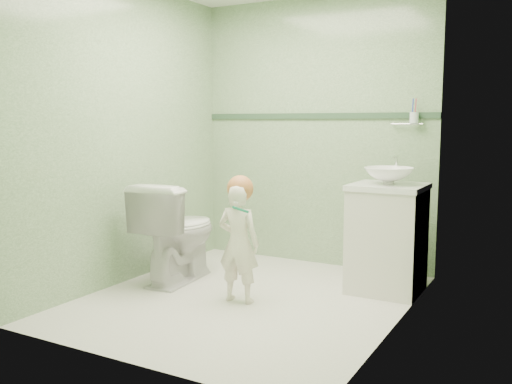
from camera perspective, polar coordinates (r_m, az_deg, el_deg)
The scene contains 12 objects.
ground at distance 4.15m, azimuth -1.02°, elevation -10.97°, with size 2.50×2.50×0.00m, color white.
room_shell at distance 3.95m, azimuth -1.06°, elevation 5.82°, with size 2.50×2.54×2.40m.
trim_stripe at distance 5.06m, azimuth 6.03°, elevation 7.79°, with size 2.20×0.02×0.05m, color #314E36.
vanity at distance 4.36m, azimuth 13.32°, elevation -4.83°, with size 0.52×0.50×0.80m, color silver.
counter at distance 4.30m, azimuth 13.47°, elevation 0.52°, with size 0.54×0.52×0.04m, color white.
basin at distance 4.29m, azimuth 13.51°, elevation 1.64°, with size 0.37×0.37×0.13m, color white.
faucet at distance 4.46m, azimuth 14.17°, elevation 2.86°, with size 0.03×0.13×0.18m.
cup_holder at distance 4.72m, azimuth 15.86°, elevation 7.34°, with size 0.26×0.07×0.21m.
toilet at distance 4.58m, azimuth -8.06°, elevation -4.02°, with size 0.46×0.80×0.82m, color white.
toddler at distance 4.00m, azimuth -1.80°, elevation -5.31°, with size 0.31×0.21×0.86m, color silver.
hair_cap at distance 3.95m, azimuth -1.64°, elevation 0.36°, with size 0.19×0.19×0.19m, color #BD703A.
teal_toothbrush at distance 3.80m, azimuth -1.65°, elevation -1.75°, with size 0.11×0.14×0.08m.
Camera 1 is at (1.97, -3.42, 1.30)m, focal length 38.89 mm.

